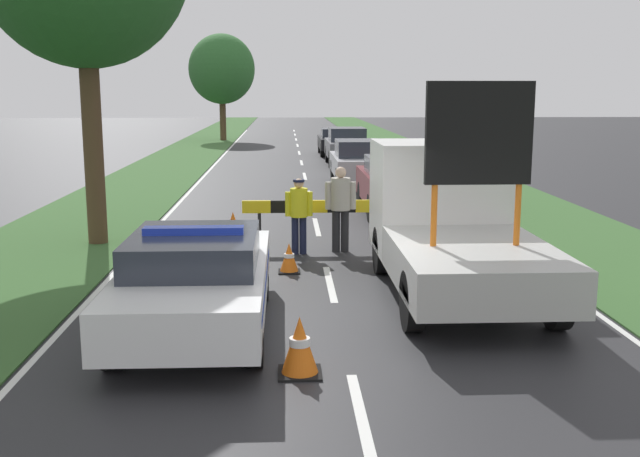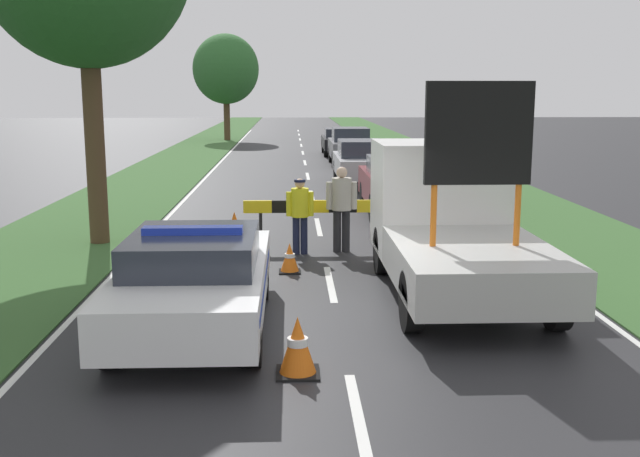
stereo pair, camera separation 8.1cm
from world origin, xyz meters
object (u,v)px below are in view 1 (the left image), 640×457
at_px(traffic_cone_near_truck, 300,346).
at_px(queued_car_sedan_black, 338,141).
at_px(police_officer, 299,209).
at_px(queued_car_suv_grey, 347,146).
at_px(queued_car_wagon_maroon, 395,184).
at_px(roadside_tree_mid_left, 222,69).
at_px(traffic_cone_near_police, 233,228).
at_px(road_barrier, 327,209).
at_px(work_truck, 450,219).
at_px(police_car, 196,279).
at_px(pedestrian_civilian, 341,202).
at_px(queued_car_sedan_silver, 358,162).
at_px(traffic_cone_centre_front, 289,258).

distance_m(traffic_cone_near_truck, queued_car_sedan_black, 30.13).
distance_m(police_officer, queued_car_suv_grey, 18.33).
xyz_separation_m(queued_car_wagon_maroon, queued_car_suv_grey, (-0.21, 13.29, 0.04)).
bearing_deg(queued_car_suv_grey, roadside_tree_mid_left, -67.83).
relative_size(traffic_cone_near_police, traffic_cone_near_truck, 0.99).
bearing_deg(police_officer, road_barrier, -128.06).
bearing_deg(work_truck, traffic_cone_near_police, -44.03).
relative_size(traffic_cone_near_truck, roadside_tree_mid_left, 0.10).
xyz_separation_m(traffic_cone_near_truck, queued_car_suv_grey, (2.58, 24.73, 0.51)).
bearing_deg(traffic_cone_near_truck, roadside_tree_mid_left, 95.79).
relative_size(police_car, traffic_cone_near_police, 6.94).
xyz_separation_m(police_car, roadside_tree_mid_left, (-2.80, 39.63, 3.86)).
distance_m(traffic_cone_near_truck, roadside_tree_mid_left, 41.79).
relative_size(pedestrian_civilian, traffic_cone_near_truck, 2.51).
distance_m(traffic_cone_near_police, queued_car_suv_grey, 17.47).
xyz_separation_m(queued_car_wagon_maroon, queued_car_sedan_silver, (-0.40, 6.16, 0.01)).
bearing_deg(queued_car_sedan_silver, roadside_tree_mid_left, -74.52).
height_order(police_car, queued_car_sedan_silver, queued_car_sedan_silver).
bearing_deg(road_barrier, traffic_cone_near_truck, -88.11).
xyz_separation_m(traffic_cone_near_truck, queued_car_wagon_maroon, (2.79, 11.44, 0.47)).
xyz_separation_m(police_car, road_barrier, (2.12, 5.38, 0.11)).
bearing_deg(queued_car_suv_grey, queued_car_sedan_silver, 88.40).
bearing_deg(queued_car_sedan_silver, police_officer, 78.40).
relative_size(police_officer, traffic_cone_centre_front, 2.82).
distance_m(traffic_cone_near_truck, queued_car_suv_grey, 24.87).
bearing_deg(queued_car_wagon_maroon, police_officer, 61.28).
distance_m(road_barrier, traffic_cone_near_truck, 7.17).
height_order(police_officer, queued_car_wagon_maroon, queued_car_wagon_maroon).
xyz_separation_m(pedestrian_civilian, traffic_cone_near_police, (-2.27, 0.98, -0.69)).
xyz_separation_m(road_barrier, queued_car_wagon_maroon, (2.06, 4.33, -0.03)).
bearing_deg(road_barrier, police_car, -103.78).
distance_m(queued_car_sedan_silver, roadside_tree_mid_left, 24.95).
xyz_separation_m(traffic_cone_centre_front, queued_car_suv_grey, (2.68, 19.73, 0.58)).
bearing_deg(traffic_cone_centre_front, police_officer, 82.28).
bearing_deg(pedestrian_civilian, road_barrier, 128.84).
distance_m(police_car, roadside_tree_mid_left, 39.92).
bearing_deg(queued_car_wagon_maroon, queued_car_sedan_silver, -86.25).
xyz_separation_m(traffic_cone_near_truck, queued_car_sedan_silver, (2.38, 17.60, 0.47)).
xyz_separation_m(police_officer, traffic_cone_near_police, (-1.41, 1.14, -0.57)).
xyz_separation_m(work_truck, road_barrier, (-1.88, 3.27, -0.32)).
relative_size(police_car, roadside_tree_mid_left, 0.70).
height_order(queued_car_wagon_maroon, queued_car_sedan_silver, queued_car_sedan_silver).
bearing_deg(traffic_cone_near_truck, queued_car_sedan_silver, 82.28).
relative_size(road_barrier, traffic_cone_centre_front, 6.49).
distance_m(police_car, work_truck, 4.54).
height_order(traffic_cone_centre_front, queued_car_sedan_silver, queued_car_sedan_silver).
height_order(police_officer, queued_car_sedan_black, police_officer).
distance_m(pedestrian_civilian, queued_car_sedan_silver, 10.96).
distance_m(pedestrian_civilian, traffic_cone_near_truck, 6.84).
distance_m(queued_car_wagon_maroon, queued_car_sedan_silver, 6.17).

